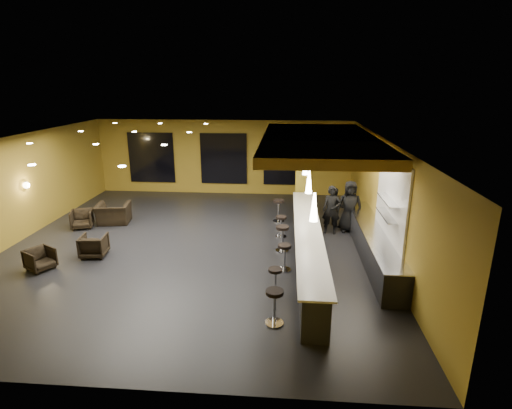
# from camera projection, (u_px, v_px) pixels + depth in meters

# --- Properties ---
(floor) EXTENTS (12.00, 13.00, 0.10)m
(floor) POSITION_uv_depth(u_px,v_px,m) (195.00, 246.00, 13.25)
(floor) COLOR black
(floor) RESTS_ON ground
(ceiling) EXTENTS (12.00, 13.00, 0.10)m
(ceiling) POSITION_uv_depth(u_px,v_px,m) (190.00, 138.00, 12.19)
(ceiling) COLOR black
(wall_back) EXTENTS (12.00, 0.10, 3.50)m
(wall_back) POSITION_uv_depth(u_px,v_px,m) (224.00, 157.00, 18.97)
(wall_back) COLOR olive
(wall_back) RESTS_ON floor
(wall_front) EXTENTS (12.00, 0.10, 3.50)m
(wall_front) POSITION_uv_depth(u_px,v_px,m) (100.00, 302.00, 6.48)
(wall_front) COLOR olive
(wall_front) RESTS_ON floor
(wall_left) EXTENTS (0.10, 13.00, 3.50)m
(wall_left) POSITION_uv_depth(u_px,v_px,m) (12.00, 190.00, 13.17)
(wall_left) COLOR olive
(wall_left) RESTS_ON floor
(wall_right) EXTENTS (0.10, 13.00, 3.50)m
(wall_right) POSITION_uv_depth(u_px,v_px,m) (386.00, 198.00, 12.27)
(wall_right) COLOR olive
(wall_right) RESTS_ON floor
(wood_soffit) EXTENTS (3.60, 8.00, 0.28)m
(wood_soffit) POSITION_uv_depth(u_px,v_px,m) (319.00, 141.00, 12.91)
(wood_soffit) COLOR #B18533
(wood_soffit) RESTS_ON ceiling
(window_left) EXTENTS (2.20, 0.06, 2.40)m
(window_left) POSITION_uv_depth(u_px,v_px,m) (152.00, 158.00, 19.14)
(window_left) COLOR black
(window_left) RESTS_ON wall_back
(window_center) EXTENTS (2.20, 0.06, 2.40)m
(window_center) POSITION_uv_depth(u_px,v_px,m) (224.00, 159.00, 18.88)
(window_center) COLOR black
(window_center) RESTS_ON wall_back
(window_right) EXTENTS (2.20, 0.06, 2.40)m
(window_right) POSITION_uv_depth(u_px,v_px,m) (287.00, 160.00, 18.65)
(window_right) COLOR black
(window_right) RESTS_ON wall_back
(tile_backsplash) EXTENTS (0.06, 3.20, 2.40)m
(tile_backsplash) POSITION_uv_depth(u_px,v_px,m) (392.00, 200.00, 11.25)
(tile_backsplash) COLOR white
(tile_backsplash) RESTS_ON wall_right
(bar_counter) EXTENTS (0.60, 8.00, 1.00)m
(bar_counter) POSITION_uv_depth(u_px,v_px,m) (307.00, 246.00, 11.87)
(bar_counter) COLOR black
(bar_counter) RESTS_ON floor
(bar_top) EXTENTS (0.78, 8.10, 0.05)m
(bar_top) POSITION_uv_depth(u_px,v_px,m) (308.00, 230.00, 11.71)
(bar_top) COLOR silver
(bar_top) RESTS_ON bar_counter
(prep_counter) EXTENTS (0.70, 6.00, 0.86)m
(prep_counter) POSITION_uv_depth(u_px,v_px,m) (372.00, 244.00, 12.22)
(prep_counter) COLOR black
(prep_counter) RESTS_ON floor
(prep_top) EXTENTS (0.72, 6.00, 0.03)m
(prep_top) POSITION_uv_depth(u_px,v_px,m) (373.00, 230.00, 12.08)
(prep_top) COLOR silver
(prep_top) RESTS_ON prep_counter
(wall_shelf_lower) EXTENTS (0.30, 1.50, 0.03)m
(wall_shelf_lower) POSITION_uv_depth(u_px,v_px,m) (387.00, 215.00, 11.19)
(wall_shelf_lower) COLOR silver
(wall_shelf_lower) RESTS_ON wall_right
(wall_shelf_upper) EXTENTS (0.30, 1.50, 0.03)m
(wall_shelf_upper) POSITION_uv_depth(u_px,v_px,m) (388.00, 200.00, 11.06)
(wall_shelf_upper) COLOR silver
(wall_shelf_upper) RESTS_ON wall_right
(column) EXTENTS (0.60, 0.60, 3.50)m
(column) POSITION_uv_depth(u_px,v_px,m) (303.00, 172.00, 15.88)
(column) COLOR olive
(column) RESTS_ON floor
(wall_sconce) EXTENTS (0.22, 0.22, 0.22)m
(wall_sconce) POSITION_uv_depth(u_px,v_px,m) (26.00, 185.00, 13.62)
(wall_sconce) COLOR #FFE5B2
(wall_sconce) RESTS_ON wall_left
(pendant_0) EXTENTS (0.20, 0.20, 0.70)m
(pendant_0) POSITION_uv_depth(u_px,v_px,m) (314.00, 207.00, 9.42)
(pendant_0) COLOR white
(pendant_0) RESTS_ON wood_soffit
(pendant_1) EXTENTS (0.20, 0.20, 0.70)m
(pendant_1) POSITION_uv_depth(u_px,v_px,m) (309.00, 182.00, 11.80)
(pendant_1) COLOR white
(pendant_1) RESTS_ON wood_soffit
(pendant_2) EXTENTS (0.20, 0.20, 0.70)m
(pendant_2) POSITION_uv_depth(u_px,v_px,m) (305.00, 165.00, 14.18)
(pendant_2) COLOR white
(pendant_2) RESTS_ON wood_soffit
(staff_a) EXTENTS (0.68, 0.50, 1.73)m
(staff_a) POSITION_uv_depth(u_px,v_px,m) (331.00, 210.00, 14.04)
(staff_a) COLOR black
(staff_a) RESTS_ON floor
(staff_b) EXTENTS (0.77, 0.62, 1.51)m
(staff_b) POSITION_uv_depth(u_px,v_px,m) (335.00, 208.00, 14.61)
(staff_b) COLOR black
(staff_b) RESTS_ON floor
(staff_c) EXTENTS (0.91, 0.60, 1.86)m
(staff_c) POSITION_uv_depth(u_px,v_px,m) (349.00, 206.00, 14.21)
(staff_c) COLOR black
(staff_c) RESTS_ON floor
(armchair_a) EXTENTS (0.93, 0.93, 0.63)m
(armchair_a) POSITION_uv_depth(u_px,v_px,m) (40.00, 259.00, 11.44)
(armchair_a) COLOR black
(armchair_a) RESTS_ON floor
(armchair_b) EXTENTS (0.83, 0.84, 0.69)m
(armchair_b) POSITION_uv_depth(u_px,v_px,m) (94.00, 246.00, 12.31)
(armchair_b) COLOR black
(armchair_b) RESTS_ON floor
(armchair_c) EXTENTS (0.94, 0.95, 0.68)m
(armchair_c) POSITION_uv_depth(u_px,v_px,m) (82.00, 219.00, 14.70)
(armchair_c) COLOR black
(armchair_c) RESTS_ON floor
(armchair_d) EXTENTS (1.34, 1.21, 0.77)m
(armchair_d) POSITION_uv_depth(u_px,v_px,m) (114.00, 213.00, 15.18)
(armchair_d) COLOR black
(armchair_d) RESTS_ON floor
(bar_stool_0) EXTENTS (0.42, 0.42, 0.83)m
(bar_stool_0) POSITION_uv_depth(u_px,v_px,m) (275.00, 303.00, 8.78)
(bar_stool_0) COLOR silver
(bar_stool_0) RESTS_ON floor
(bar_stool_1) EXTENTS (0.37, 0.37, 0.73)m
(bar_stool_1) POSITION_uv_depth(u_px,v_px,m) (275.00, 278.00, 10.01)
(bar_stool_1) COLOR silver
(bar_stool_1) RESTS_ON floor
(bar_stool_2) EXTENTS (0.40, 0.40, 0.79)m
(bar_stool_2) POSITION_uv_depth(u_px,v_px,m) (284.00, 254.00, 11.32)
(bar_stool_2) COLOR silver
(bar_stool_2) RESTS_ON floor
(bar_stool_3) EXTENTS (0.43, 0.43, 0.84)m
(bar_stool_3) POSITION_uv_depth(u_px,v_px,m) (282.00, 235.00, 12.61)
(bar_stool_3) COLOR silver
(bar_stool_3) RESTS_ON floor
(bar_stool_4) EXTENTS (0.38, 0.38, 0.76)m
(bar_stool_4) POSITION_uv_depth(u_px,v_px,m) (281.00, 224.00, 13.78)
(bar_stool_4) COLOR silver
(bar_stool_4) RESTS_ON floor
(bar_stool_5) EXTENTS (0.44, 0.44, 0.87)m
(bar_stool_5) POSITION_uv_depth(u_px,v_px,m) (279.00, 208.00, 15.30)
(bar_stool_5) COLOR silver
(bar_stool_5) RESTS_ON floor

